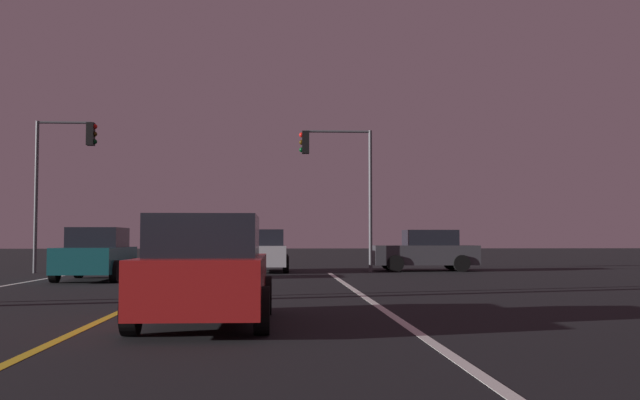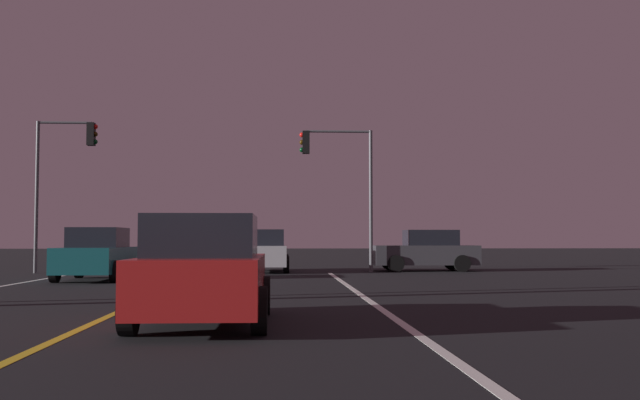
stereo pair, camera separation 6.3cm
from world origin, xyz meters
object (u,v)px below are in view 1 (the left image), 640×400
(car_oncoming, at_px, (97,255))
(traffic_light_near_left, at_px, (64,162))
(car_ahead_far, at_px, (263,251))
(traffic_light_near_right, at_px, (337,167))
(car_crossing_side, at_px, (426,251))
(car_lead_same_lane, at_px, (206,272))

(car_oncoming, distance_m, traffic_light_near_left, 6.59)
(car_ahead_far, height_order, traffic_light_near_right, traffic_light_near_right)
(car_oncoming, height_order, car_crossing_side, same)
(traffic_light_near_right, bearing_deg, car_ahead_far, -11.94)
(car_oncoming, relative_size, car_lead_same_lane, 1.00)
(car_crossing_side, distance_m, car_lead_same_lane, 20.03)
(car_crossing_side, height_order, car_lead_same_lane, same)
(car_oncoming, xyz_separation_m, traffic_light_near_left, (-2.54, 4.96, 3.52))
(car_oncoming, bearing_deg, car_lead_same_lane, 20.74)
(car_crossing_side, bearing_deg, traffic_light_near_left, 4.50)
(car_ahead_far, distance_m, traffic_light_near_left, 8.59)
(car_oncoming, height_order, car_lead_same_lane, same)
(car_crossing_side, distance_m, traffic_light_near_left, 15.00)
(car_crossing_side, bearing_deg, car_ahead_far, 4.44)
(traffic_light_near_right, xyz_separation_m, traffic_light_near_left, (-10.76, 0.00, 0.15))
(car_oncoming, bearing_deg, car_ahead_far, 136.62)
(car_ahead_far, xyz_separation_m, traffic_light_near_right, (2.95, -0.62, 3.37))
(car_ahead_far, xyz_separation_m, car_crossing_side, (6.73, 0.52, 0.00))
(car_ahead_far, relative_size, traffic_light_near_right, 0.76)
(car_lead_same_lane, distance_m, traffic_light_near_left, 19.31)
(car_crossing_side, relative_size, traffic_light_near_right, 0.76)
(car_oncoming, relative_size, traffic_light_near_right, 0.76)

